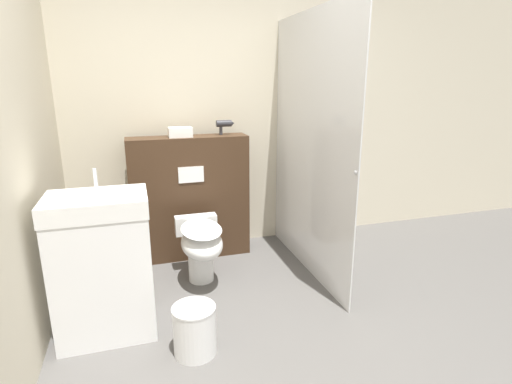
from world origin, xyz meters
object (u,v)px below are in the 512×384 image
Objects in this scene: hair_drier at (224,124)px; toilet at (201,245)px; waste_bin at (195,330)px; sink_vanity at (103,266)px.

toilet is at bearing -120.30° from hair_drier.
waste_bin is (-0.19, -0.86, -0.18)m from toilet.
waste_bin is (-0.53, -1.45, -1.06)m from hair_drier.
sink_vanity is 1.67m from hair_drier.
toilet reaches higher than waste_bin.
hair_drier is at bearing 45.66° from sink_vanity.
hair_drier is 1.88m from waste_bin.
sink_vanity is at bearing -145.71° from toilet.
sink_vanity is 0.71m from waste_bin.
sink_vanity is 6.46× the size of hair_drier.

